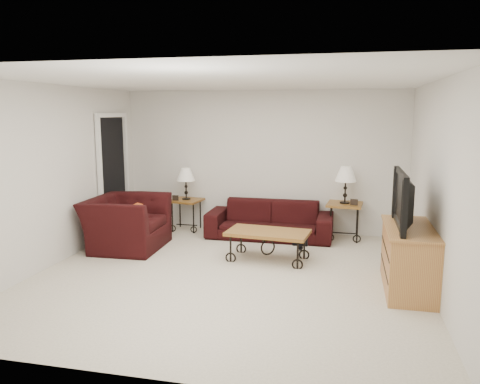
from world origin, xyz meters
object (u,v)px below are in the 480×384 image
Objects in this scene: side_table_left at (187,215)px; backpack at (301,236)px; side_table_right at (344,221)px; lamp_right at (345,185)px; tv_stand at (408,259)px; lamp_left at (186,184)px; sofa at (270,220)px; television at (410,200)px; armchair at (127,223)px; coffee_table at (268,246)px.

side_table_left is 2.31m from backpack.
lamp_right is (0.00, 0.00, 0.62)m from side_table_right.
backpack is (-1.41, 1.34, -0.16)m from tv_stand.
lamp_right reaches higher than lamp_left.
side_table_right reaches higher than backpack.
lamp_right reaches higher than backpack.
sofa is 1.83× the size of television.
television is at bearing -31.62° from lamp_left.
side_table_left is 2.79m from side_table_right.
backpack is at bearing -127.19° from lamp_right.
television is at bearing -104.32° from armchair.
side_table_left is 0.49× the size of coffee_table.
lamp_right reaches higher than side_table_left.
tv_stand is at bearing -59.64° from backpack.
side_table_right is at bearing -70.77° from armchair.
coffee_table is at bearing -112.54° from television.
tv_stand is 0.72m from television.
backpack is (2.69, 0.45, -0.18)m from armchair.
lamp_left reaches higher than side_table_left.
lamp_left reaches higher than coffee_table.
side_table_left is at bearing 180.00° from lamp_right.
side_table_right is 1.06m from backpack.
sofa and side_table_right have the same top height.
coffee_table is at bearing -126.42° from lamp_right.
lamp_left is 0.46× the size of armchair.
lamp_left is 4.21m from tv_stand.
side_table_right is 1.00× the size of lamp_right.
lamp_left is 2.34m from coffee_table.
lamp_left is (-2.79, 0.00, 0.54)m from side_table_right.
side_table_left is at bearing 173.39° from sofa.
side_table_right is at bearing 36.70° from backpack.
side_table_left is 0.44× the size of tv_stand.
backpack is at bearing -127.19° from side_table_right.
armchair is 0.97× the size of tv_stand.
sofa is 1.64× the size of tv_stand.
sofa is 1.27m from coffee_table.
sofa is 0.90m from backpack.
television is (0.76, -2.18, 0.80)m from side_table_right.
armchair is at bearing -102.27° from television.
sofa is 4.65× the size of backpack.
lamp_left is at bearing 180.00° from side_table_right.
backpack is (-1.39, 1.34, -0.88)m from television.
side_table_right is 2.84m from lamp_left.
sofa is 3.73× the size of side_table_left.
television is (0.76, -2.18, 0.18)m from lamp_right.
lamp_right is (2.79, 0.00, 0.64)m from side_table_left.
side_table_right is 2.45m from television.
tv_stand is (0.78, -2.18, 0.08)m from side_table_right.
lamp_left is 1.25× the size of backpack.
lamp_right reaches higher than sofa.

